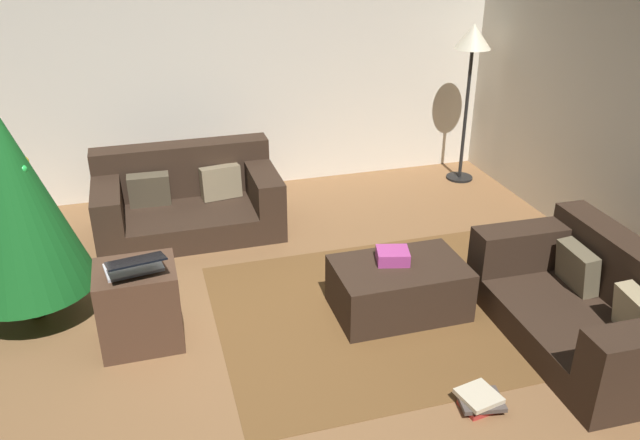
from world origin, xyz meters
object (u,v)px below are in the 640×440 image
object	(u,v)px
gift_box	(393,256)
tv_remote	(394,256)
side_table	(139,306)
ottoman	(399,288)
book_stack	(480,400)
couch_right	(596,305)
couch_left	(187,199)
corner_lamp	(472,49)
laptop	(134,265)
christmas_tree	(11,198)

from	to	relation	value
gift_box	tv_remote	xyz separation A→B (m)	(0.03, 0.05, -0.03)
side_table	ottoman	bearing A→B (deg)	-4.40
gift_box	book_stack	distance (m)	1.21
ottoman	book_stack	world-z (taller)	ottoman
couch_right	ottoman	world-z (taller)	couch_right
couch_left	tv_remote	size ratio (longest dim) A/B	9.96
couch_right	corner_lamp	bearing A→B (deg)	-8.19
side_table	corner_lamp	world-z (taller)	corner_lamp
couch_left	ottoman	bearing A→B (deg)	125.96
side_table	book_stack	distance (m)	2.24
couch_left	book_stack	size ratio (longest dim) A/B	5.55
couch_left	side_table	bearing A→B (deg)	73.85
gift_box	laptop	distance (m)	1.76
couch_left	christmas_tree	xyz separation A→B (m)	(-1.20, -1.15, 0.65)
couch_left	corner_lamp	distance (m)	3.16
christmas_tree	laptop	world-z (taller)	christmas_tree
couch_left	book_stack	xyz separation A→B (m)	(1.39, -2.88, -0.23)
christmas_tree	tv_remote	bearing A→B (deg)	-12.25
christmas_tree	corner_lamp	xyz separation A→B (m)	(4.14, 1.52, 0.46)
christmas_tree	laptop	size ratio (longest dim) A/B	4.02
ottoman	side_table	world-z (taller)	side_table
couch_right	christmas_tree	world-z (taller)	christmas_tree
ottoman	corner_lamp	bearing A→B (deg)	53.31
couch_left	christmas_tree	world-z (taller)	christmas_tree
christmas_tree	ottoman	bearing A→B (deg)	-14.65
couch_left	gift_box	distance (m)	2.17
christmas_tree	laptop	bearing A→B (deg)	-38.06
couch_right	book_stack	xyz separation A→B (m)	(-1.06, -0.41, -0.21)
laptop	ottoman	bearing A→B (deg)	-2.74
couch_right	christmas_tree	size ratio (longest dim) A/B	0.94
couch_left	tv_remote	world-z (taller)	couch_left
couch_left	laptop	world-z (taller)	laptop
laptop	book_stack	distance (m)	2.26
christmas_tree	book_stack	distance (m)	3.24
couch_left	book_stack	bearing A→B (deg)	115.55
tv_remote	laptop	size ratio (longest dim) A/B	0.38
couch_right	book_stack	size ratio (longest dim) A/B	5.51
gift_box	book_stack	size ratio (longest dim) A/B	0.79
tv_remote	corner_lamp	world-z (taller)	corner_lamp
couch_left	corner_lamp	xyz separation A→B (m)	(2.94, 0.37, 1.11)
corner_lamp	tv_remote	bearing A→B (deg)	-128.14
side_table	laptop	size ratio (longest dim) A/B	1.35
couch_left	laptop	distance (m)	1.82
tv_remote	christmas_tree	xyz separation A→B (m)	(-2.52, 0.55, 0.54)
tv_remote	laptop	xyz separation A→B (m)	(-1.79, -0.03, 0.23)
tv_remote	christmas_tree	distance (m)	2.63
side_table	corner_lamp	size ratio (longest dim) A/B	0.35
couch_right	side_table	bearing A→B (deg)	76.05
laptop	couch_right	bearing A→B (deg)	-14.54
side_table	laptop	bearing A→B (deg)	-80.65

